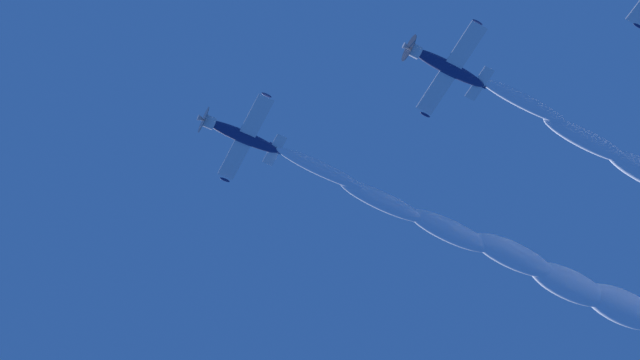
{
  "coord_description": "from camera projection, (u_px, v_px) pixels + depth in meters",
  "views": [
    {
      "loc": [
        -5.34,
        24.39,
        2.08
      ],
      "look_at": [
        -1.48,
        -8.32,
        67.52
      ],
      "focal_mm": 46.73,
      "sensor_mm": 36.0,
      "label": 1
    }
  ],
  "objects": [
    {
      "name": "airplane_lead",
      "position": [
        240.0,
        135.0,
        71.79
      ],
      "size": [
        7.52,
        8.09,
        2.85
      ],
      "color": "navy"
    },
    {
      "name": "airplane_left_wingman",
      "position": [
        445.0,
        66.0,
        68.17
      ],
      "size": [
        7.62,
        8.08,
        2.66
      ],
      "color": "navy"
    },
    {
      "name": "smoke_trail_lead",
      "position": [
        536.0,
        269.0,
        78.52
      ],
      "size": [
        35.84,
        25.39,
        3.46
      ],
      "color": "white"
    }
  ]
}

